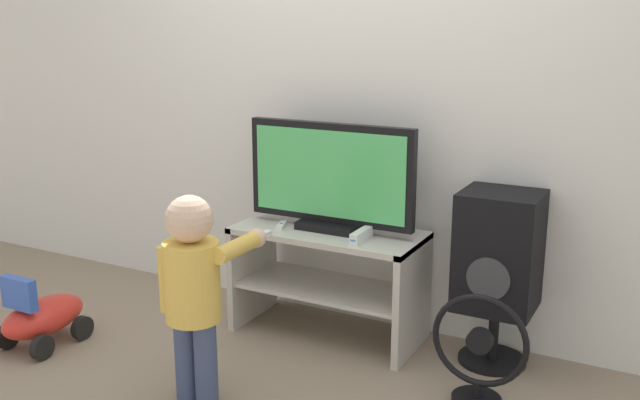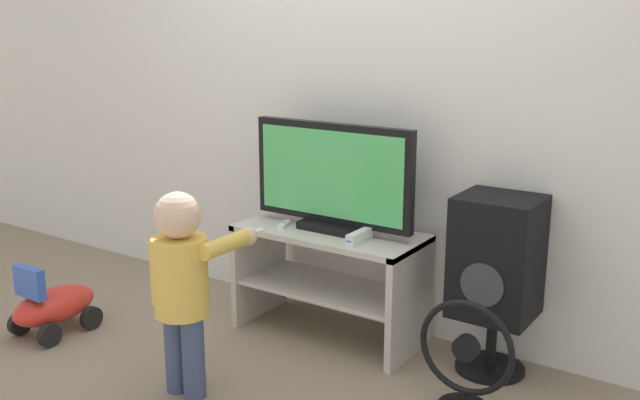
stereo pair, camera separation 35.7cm
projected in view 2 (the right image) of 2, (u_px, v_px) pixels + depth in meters
ground_plane at (305, 349)px, 3.65m from camera, size 16.00×16.00×0.00m
wall_back at (362, 86)px, 3.76m from camera, size 10.00×0.06×2.60m
tv_stand at (330, 268)px, 3.74m from camera, size 0.99×0.46×0.58m
television at (332, 178)px, 3.64m from camera, size 0.92×0.20×0.56m
game_console at (359, 237)px, 3.49m from camera, size 0.04×0.20×0.06m
remote_primary at (284, 225)px, 3.75m from camera, size 0.07×0.13×0.03m
child at (183, 278)px, 3.09m from camera, size 0.36×0.52×0.94m
speaker_tower at (496, 261)px, 3.30m from camera, size 0.37×0.34×0.86m
floor_fan at (465, 364)px, 3.00m from camera, size 0.42×0.22×0.52m
ride_on_toy at (53, 305)px, 3.81m from camera, size 0.30×0.48×0.41m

